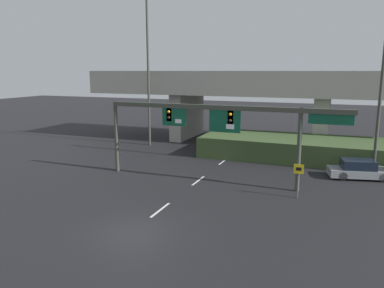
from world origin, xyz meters
TOP-DOWN VIEW (x-y plane):
  - ground_plane at (0.00, 0.00)m, footprint 160.00×160.00m
  - lane_markings at (0.00, 12.41)m, footprint 0.14×21.05m
  - signal_gantry at (1.19, 9.46)m, footprint 17.22×0.44m
  - speed_limit_sign at (7.07, 8.05)m, footprint 0.60×0.11m
  - highway_light_pole_near at (-9.49, 19.87)m, footprint 0.70×0.36m
  - overpass_bridge at (0.00, 25.88)m, footprint 35.74×9.30m
  - grass_embankment at (5.50, 19.22)m, footprint 16.38×6.47m
  - parked_sedan_near_right at (10.84, 14.22)m, footprint 4.72×2.69m

SIDE VIEW (x-z plane):
  - ground_plane at x=0.00m, z-range 0.00..0.00m
  - lane_markings at x=0.00m, z-range 0.00..0.01m
  - parked_sedan_near_right at x=10.84m, z-range -0.05..1.35m
  - grass_embankment at x=5.50m, z-range 0.00..1.85m
  - speed_limit_sign at x=7.07m, z-range 0.34..2.57m
  - signal_gantry at x=1.19m, z-range 1.76..7.26m
  - overpass_bridge at x=0.00m, z-range 1.64..9.44m
  - highway_light_pole_near at x=-9.49m, z-range 0.38..15.51m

